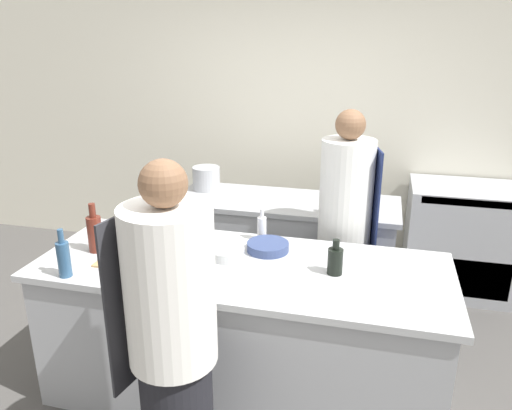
% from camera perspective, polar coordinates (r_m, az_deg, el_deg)
% --- Properties ---
extents(ground_plane, '(16.00, 16.00, 0.00)m').
position_cam_1_polar(ground_plane, '(3.46, -1.52, -20.25)').
color(ground_plane, '#4C4947').
extents(wall_back, '(8.00, 0.06, 2.80)m').
position_cam_1_polar(wall_back, '(4.82, 5.30, 9.64)').
color(wall_back, silver).
rests_on(wall_back, ground_plane).
extents(prep_counter, '(2.44, 0.93, 0.90)m').
position_cam_1_polar(prep_counter, '(3.19, -1.60, -13.99)').
color(prep_counter, '#A8AAAF').
rests_on(prep_counter, ground_plane).
extents(pass_counter, '(1.81, 0.67, 0.90)m').
position_cam_1_polar(pass_counter, '(4.22, 3.36, -5.23)').
color(pass_counter, '#A8AAAF').
rests_on(pass_counter, ground_plane).
extents(oven_range, '(0.92, 0.64, 0.96)m').
position_cam_1_polar(oven_range, '(4.71, 22.38, -3.68)').
color(oven_range, '#A8AAAF').
rests_on(oven_range, ground_plane).
extents(chef_at_prep_near, '(0.44, 0.43, 1.72)m').
position_cam_1_polar(chef_at_prep_near, '(2.38, -9.47, -15.54)').
color(chef_at_prep_near, black).
rests_on(chef_at_prep_near, ground_plane).
extents(chef_at_stove, '(0.41, 0.40, 1.72)m').
position_cam_1_polar(chef_at_stove, '(3.58, 10.06, -3.03)').
color(chef_at_stove, black).
rests_on(chef_at_stove, ground_plane).
extents(bottle_olive_oil, '(0.08, 0.08, 0.31)m').
position_cam_1_polar(bottle_olive_oil, '(2.85, -12.05, -5.63)').
color(bottle_olive_oil, '#B2A84C').
rests_on(bottle_olive_oil, prep_counter).
extents(bottle_vinegar, '(0.06, 0.06, 0.22)m').
position_cam_1_polar(bottle_vinegar, '(3.26, 0.67, -2.59)').
color(bottle_vinegar, silver).
rests_on(bottle_vinegar, prep_counter).
extents(bottle_wine, '(0.09, 0.09, 0.21)m').
position_cam_1_polar(bottle_wine, '(2.86, 9.04, -6.26)').
color(bottle_wine, black).
rests_on(bottle_wine, prep_counter).
extents(bottle_cooking_oil, '(0.07, 0.07, 0.28)m').
position_cam_1_polar(bottle_cooking_oil, '(2.98, -21.12, -5.66)').
color(bottle_cooking_oil, '#2D5175').
rests_on(bottle_cooking_oil, prep_counter).
extents(bottle_sauce, '(0.09, 0.09, 0.31)m').
position_cam_1_polar(bottle_sauce, '(3.24, -17.95, -3.01)').
color(bottle_sauce, '#5B2319').
rests_on(bottle_sauce, prep_counter).
extents(bowl_mixing_large, '(0.18, 0.18, 0.05)m').
position_cam_1_polar(bowl_mixing_large, '(2.84, -8.46, -7.63)').
color(bowl_mixing_large, white).
rests_on(bowl_mixing_large, prep_counter).
extents(bowl_prep_small, '(0.26, 0.26, 0.05)m').
position_cam_1_polar(bowl_prep_small, '(3.13, 1.37, -4.78)').
color(bowl_prep_small, navy).
rests_on(bowl_prep_small, prep_counter).
extents(bowl_ceramic_blue, '(0.22, 0.22, 0.06)m').
position_cam_1_polar(bowl_ceramic_blue, '(3.04, -3.37, -5.50)').
color(bowl_ceramic_blue, '#B7BABC').
rests_on(bowl_ceramic_blue, prep_counter).
extents(bowl_wooden_salad, '(0.20, 0.20, 0.08)m').
position_cam_1_polar(bowl_wooden_salad, '(3.38, -11.43, -3.03)').
color(bowl_wooden_salad, navy).
rests_on(bowl_wooden_salad, prep_counter).
extents(cutting_board, '(0.29, 0.26, 0.01)m').
position_cam_1_polar(cutting_board, '(3.11, -14.75, -6.05)').
color(cutting_board, tan).
rests_on(cutting_board, prep_counter).
extents(stockpot, '(0.24, 0.24, 0.20)m').
position_cam_1_polar(stockpot, '(4.32, -5.70, 3.06)').
color(stockpot, '#A8AAAF').
rests_on(stockpot, pass_counter).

